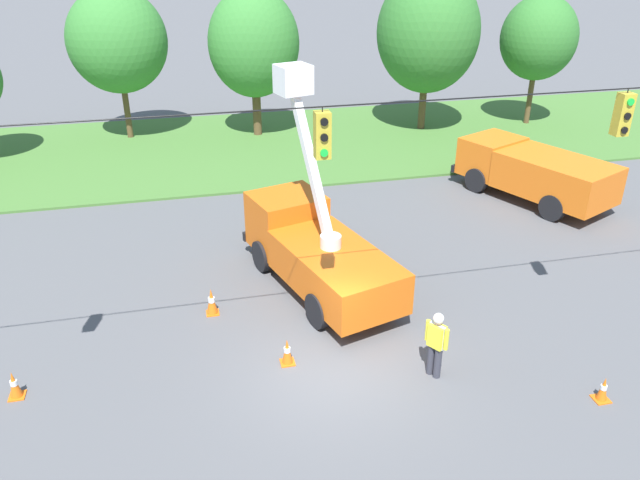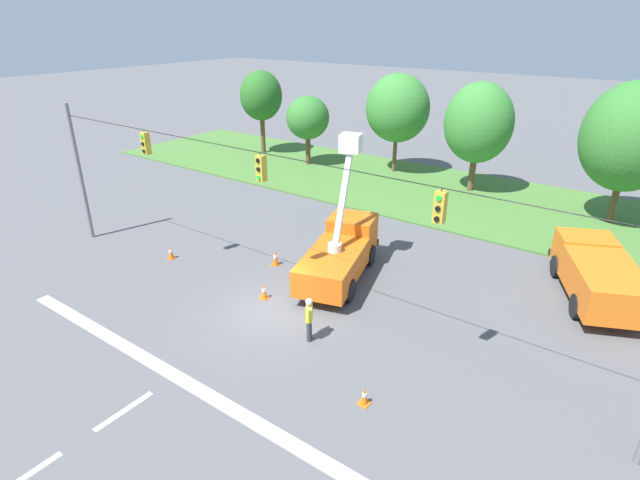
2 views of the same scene
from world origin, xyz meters
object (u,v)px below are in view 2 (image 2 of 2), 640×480
(tree_far_west, at_px, (261,96))
(tree_far_east, at_px, (630,137))
(tree_west, at_px, (308,118))
(utility_truck_support_near, at_px, (598,274))
(traffic_cone_foreground_left, at_px, (354,237))
(road_worker, at_px, (309,317))
(traffic_cone_mid_left, at_px, (364,396))
(tree_east, at_px, (478,123))
(utility_truck_bucket_lift, at_px, (341,250))
(traffic_cone_foreground_right, at_px, (264,291))
(tree_centre, at_px, (398,108))
(traffic_cone_mid_right, at_px, (275,258))
(traffic_cone_near_bucket, at_px, (171,252))

(tree_far_west, bearing_deg, tree_far_east, -0.87)
(tree_west, height_order, utility_truck_support_near, tree_west)
(traffic_cone_foreground_left, bearing_deg, road_worker, -68.51)
(road_worker, height_order, traffic_cone_foreground_left, road_worker)
(utility_truck_support_near, bearing_deg, traffic_cone_mid_left, -112.36)
(tree_east, height_order, utility_truck_bucket_lift, tree_east)
(traffic_cone_foreground_left, bearing_deg, traffic_cone_foreground_right, -90.85)
(tree_east, bearing_deg, traffic_cone_foreground_right, -95.85)
(road_worker, bearing_deg, traffic_cone_mid_left, -26.68)
(utility_truck_bucket_lift, bearing_deg, road_worker, -69.23)
(tree_centre, relative_size, traffic_cone_mid_left, 11.69)
(road_worker, height_order, traffic_cone_foreground_right, road_worker)
(traffic_cone_foreground_right, bearing_deg, traffic_cone_mid_left, -23.67)
(road_worker, bearing_deg, traffic_cone_mid_right, 141.82)
(utility_truck_bucket_lift, bearing_deg, tree_far_east, 57.97)
(tree_far_west, xyz_separation_m, traffic_cone_mid_left, (23.46, -21.67, -4.63))
(tree_west, relative_size, tree_centre, 0.75)
(tree_centre, relative_size, utility_truck_support_near, 1.10)
(traffic_cone_mid_right, bearing_deg, tree_far_east, 51.59)
(utility_truck_support_near, bearing_deg, tree_centre, 143.16)
(road_worker, height_order, traffic_cone_mid_left, road_worker)
(traffic_cone_foreground_right, bearing_deg, tree_east, 84.15)
(tree_far_west, relative_size, traffic_cone_foreground_right, 9.93)
(tree_far_east, distance_m, traffic_cone_mid_left, 22.13)
(tree_far_east, distance_m, utility_truck_support_near, 10.78)
(traffic_cone_foreground_left, distance_m, traffic_cone_near_bucket, 9.42)
(tree_west, relative_size, traffic_cone_near_bucket, 7.82)
(utility_truck_bucket_lift, bearing_deg, traffic_cone_mid_right, -163.85)
(utility_truck_bucket_lift, relative_size, traffic_cone_foreground_right, 9.45)
(tree_east, xyz_separation_m, traffic_cone_near_bucket, (-8.32, -18.97, -4.34))
(tree_centre, xyz_separation_m, road_worker, (7.90, -21.44, -3.88))
(traffic_cone_foreground_left, distance_m, traffic_cone_foreground_right, 7.05)
(traffic_cone_mid_right, bearing_deg, utility_truck_bucket_lift, 16.15)
(utility_truck_support_near, relative_size, traffic_cone_mid_right, 8.40)
(traffic_cone_foreground_left, bearing_deg, traffic_cone_mid_left, -56.25)
(tree_far_west, distance_m, tree_centre, 12.22)
(road_worker, bearing_deg, tree_far_west, 135.11)
(tree_far_east, relative_size, traffic_cone_foreground_left, 10.15)
(traffic_cone_mid_right, bearing_deg, tree_centre, 99.31)
(traffic_cone_foreground_left, relative_size, traffic_cone_foreground_right, 1.12)
(utility_truck_bucket_lift, bearing_deg, tree_west, 131.52)
(utility_truck_support_near, distance_m, traffic_cone_mid_left, 12.17)
(tree_east, relative_size, traffic_cone_foreground_left, 9.22)
(road_worker, relative_size, traffic_cone_mid_right, 2.22)
(tree_far_east, xyz_separation_m, traffic_cone_foreground_right, (-10.69, -18.27, -4.71))
(traffic_cone_mid_left, bearing_deg, tree_far_east, 79.65)
(utility_truck_support_near, distance_m, traffic_cone_foreground_right, 14.11)
(utility_truck_support_near, xyz_separation_m, traffic_cone_mid_left, (-4.62, -11.22, -0.89))
(traffic_cone_foreground_left, bearing_deg, tree_east, 81.27)
(utility_truck_bucket_lift, relative_size, traffic_cone_mid_left, 10.61)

